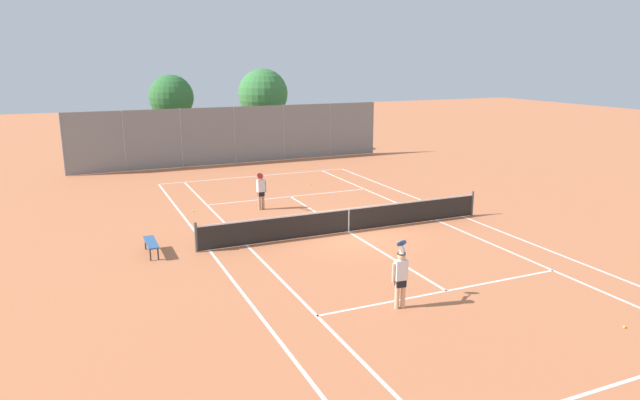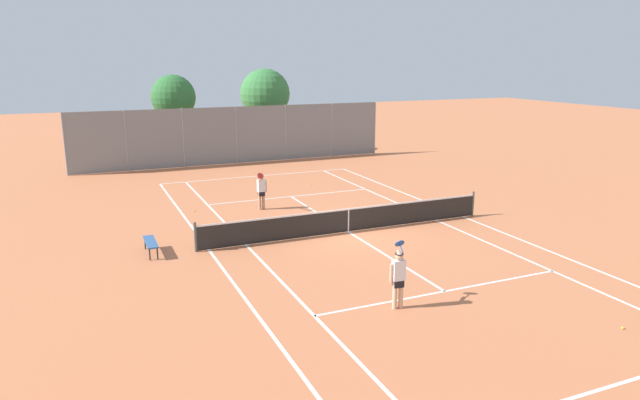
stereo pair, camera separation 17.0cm
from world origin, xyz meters
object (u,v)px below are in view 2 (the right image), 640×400
loose_tennis_ball_1 (623,328)px  loose_tennis_ball_4 (193,211)px  tree_behind_right (265,95)px  courtside_bench (151,243)px  player_near_side (398,276)px  player_far_left (261,189)px  loose_tennis_ball_2 (311,184)px  tree_behind_left (175,99)px  tennis_net (348,219)px  loose_tennis_ball_3 (270,181)px

loose_tennis_ball_1 → loose_tennis_ball_4: size_ratio=1.00×
tree_behind_right → courtside_bench: bearing=-118.2°
courtside_bench → tree_behind_right: size_ratio=0.25×
player_near_side → player_far_left: bearing=91.0°
player_near_side → loose_tennis_ball_2: player_near_side is taller
player_far_left → courtside_bench: bearing=-141.7°
loose_tennis_ball_2 → loose_tennis_ball_4: same height
loose_tennis_ball_2 → tree_behind_right: size_ratio=0.01×
courtside_bench → tree_behind_left: bearing=77.6°
tree_behind_left → tree_behind_right: bearing=8.7°
loose_tennis_ball_1 → loose_tennis_ball_4: same height
tennis_net → loose_tennis_ball_4: size_ratio=181.82×
loose_tennis_ball_3 → courtside_bench: bearing=-127.8°
tennis_net → courtside_bench: 7.44m
loose_tennis_ball_2 → loose_tennis_ball_3: same height
loose_tennis_ball_4 → tree_behind_left: size_ratio=0.01×
player_far_left → courtside_bench: player_far_left is taller
loose_tennis_ball_2 → tree_behind_right: tree_behind_right is taller
tennis_net → player_near_side: size_ratio=6.76×
tennis_net → tree_behind_left: 19.85m
loose_tennis_ball_1 → tree_behind_right: (0.53, 30.40, 4.01)m
loose_tennis_ball_1 → loose_tennis_ball_3: bearing=97.0°
loose_tennis_ball_4 → player_far_left: bearing=-17.3°
player_far_left → loose_tennis_ball_1: player_far_left is taller
tennis_net → tree_behind_right: size_ratio=2.03×
tennis_net → player_far_left: player_far_left is taller
tree_behind_left → tennis_net: bearing=-80.4°
tennis_net → player_far_left: (-2.06, 4.62, 0.42)m
loose_tennis_ball_3 → courtside_bench: 12.46m
player_near_side → loose_tennis_ball_3: size_ratio=26.88×
player_near_side → loose_tennis_ball_2: (3.83, 15.40, -0.89)m
player_far_left → loose_tennis_ball_1: (4.75, -14.78, -0.89)m
loose_tennis_ball_2 → player_far_left: bearing=-135.6°
player_near_side → tree_behind_right: (5.08, 27.07, 3.12)m
tree_behind_right → loose_tennis_ball_3: bearing=-106.8°
player_far_left → loose_tennis_ball_4: 3.16m
tennis_net → loose_tennis_ball_1: tennis_net is taller
courtside_bench → player_near_side: bearing=-52.3°
tennis_net → tree_behind_left: tree_behind_left is taller
tennis_net → tree_behind_left: (-3.27, 19.25, 3.55)m
loose_tennis_ball_4 → loose_tennis_ball_2: bearing=23.8°
loose_tennis_ball_2 → tree_behind_right: 12.40m
loose_tennis_ball_4 → loose_tennis_ball_3: bearing=42.4°
loose_tennis_ball_4 → player_near_side: bearing=-75.9°
tree_behind_right → player_near_side: bearing=-100.6°
courtside_bench → loose_tennis_ball_2: bearing=41.1°
loose_tennis_ball_4 → tennis_net: bearing=-48.1°
player_near_side → loose_tennis_ball_1: size_ratio=26.88×
player_far_left → loose_tennis_ball_3: bearing=68.0°
tree_behind_left → tree_behind_right: tree_behind_right is taller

